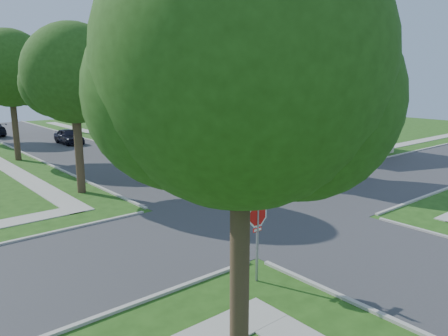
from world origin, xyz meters
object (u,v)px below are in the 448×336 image
car_curb_east (69,136)px  tree_sw_corner (243,76)px  stop_sign_ne (260,147)px  tree_e_far (71,78)px  tree_e_mid (128,75)px  tree_e_near (216,85)px  tree_w_mid (11,72)px  house_ne_far (184,116)px  tree_ne_corner (287,87)px  stop_sign_sw (258,219)px  tree_w_near (75,78)px  house_ne_near (302,131)px  car_driveway (320,155)px

car_curb_east → tree_sw_corner: bearing=-105.4°
stop_sign_ne → tree_e_far: bearing=89.9°
tree_e_mid → tree_sw_corner: bearing=-113.5°
car_curb_east → stop_sign_ne: bearing=-81.7°
tree_e_near → tree_w_mid: bearing=128.0°
tree_e_near → house_ne_far: (11.24, 19.99, -4.13)m
tree_e_far → car_curb_east: bearing=-114.9°
stop_sign_ne → car_curb_east: stop_sign_ne is taller
tree_sw_corner → tree_ne_corner: (13.80, 11.20, -0.67)m
stop_sign_sw → tree_e_mid: tree_e_mid is taller
tree_w_mid → house_ne_far: 22.68m
tree_w_near → tree_ne_corner: bearing=-23.6°
tree_w_mid → tree_ne_corner: bearing=-56.8°
house_ne_far → car_curb_east: 15.05m
stop_sign_sw → house_ne_near: 25.98m
tree_e_mid → tree_w_near: tree_e_mid is taller
house_ne_near → car_driveway: (-4.49, -5.50, -0.87)m
tree_e_far → tree_e_mid: bearing=-90.0°
stop_sign_sw → house_ne_far: size_ratio=0.22×
tree_e_near → tree_w_mid: (-9.39, 12.00, 0.85)m
tree_sw_corner → car_driveway: size_ratio=2.45×
stop_sign_ne → tree_ne_corner: size_ratio=0.34×
tree_ne_corner → car_driveway: 7.25m
stop_sign_sw → house_ne_near: size_ratio=0.22×
stop_sign_sw → tree_e_far: 40.04m
stop_sign_sw → tree_e_far: (9.45, 38.71, 3.95)m
tree_e_far → tree_ne_corner: bearing=-86.9°
tree_e_mid → car_curb_east: size_ratio=2.26×
stop_sign_ne → tree_e_far: (0.05, 29.31, 3.95)m
tree_e_near → car_driveway: bearing=-27.4°
stop_sign_sw → car_curb_east: (5.90, 31.04, -1.33)m
stop_sign_ne → tree_ne_corner: (1.66, -0.49, 3.56)m
tree_w_mid → car_curb_east: bearing=42.4°
tree_e_near → stop_sign_ne: bearing=-90.7°
tree_sw_corner → tree_e_far: bearing=73.4°
tree_e_near → tree_e_far: size_ratio=0.95×
tree_w_near → tree_sw_corner: tree_sw_corner is taller
tree_w_mid → car_driveway: 23.13m
stop_sign_ne → tree_e_mid: bearing=89.8°
stop_sign_sw → tree_e_near: size_ratio=0.36×
stop_sign_ne → stop_sign_sw: bearing=-135.0°
car_driveway → car_curb_east: 23.25m
tree_e_mid → tree_e_far: bearing=90.0°
tree_sw_corner → house_ne_far: 43.20m
stop_sign_ne → tree_sw_corner: bearing=-136.1°
stop_sign_ne → tree_w_near: size_ratio=0.33×
stop_sign_ne → car_curb_east: size_ratio=0.73×
tree_sw_corner → car_curb_east: size_ratio=2.34×
tree_e_near → tree_ne_corner: size_ratio=0.96×
tree_w_near → car_curb_east: size_ratio=2.20×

